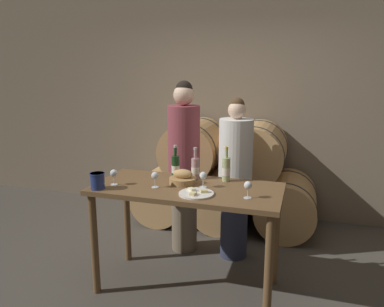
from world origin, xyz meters
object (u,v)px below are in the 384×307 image
wine_bottle_red (176,167)px  wine_glass_far_left (114,174)px  bread_basket (183,178)px  wine_bottle_rose (195,168)px  person_left (184,166)px  wine_glass_center (203,176)px  tasting_table (187,202)px  blue_crock (98,180)px  wine_glass_left (155,176)px  wine_bottle_white (226,169)px  person_right (235,179)px  cheese_plate (196,193)px  wine_glass_right (248,186)px

wine_bottle_red → wine_glass_far_left: wine_bottle_red is taller
bread_basket → wine_bottle_rose: bearing=69.8°
person_left → wine_glass_center: 0.79m
tasting_table → wine_bottle_red: bearing=130.1°
blue_crock → wine_glass_far_left: blue_crock is taller
bread_basket → wine_glass_left: bearing=-136.4°
bread_basket → wine_glass_center: bearing=-15.4°
wine_bottle_rose → blue_crock: 0.84m
wine_bottle_rose → wine_bottle_red: bearing=-168.0°
wine_glass_far_left → wine_bottle_red: bearing=38.0°
wine_bottle_white → blue_crock: (-0.95, -0.52, -0.04)m
person_left → bread_basket: bearing=-72.4°
wine_bottle_white → person_right: bearing=90.3°
wine_bottle_white → wine_glass_left: size_ratio=2.31×
person_right → wine_glass_far_left: person_right is taller
cheese_plate → person_left: bearing=114.2°
wine_bottle_rose → bread_basket: (-0.06, -0.17, -0.05)m
person_left → cheese_plate: bearing=-65.8°
blue_crock → wine_glass_right: blue_crock is taller
wine_bottle_white → wine_bottle_rose: bearing=-177.7°
person_right → wine_bottle_rose: (-0.27, -0.46, 0.21)m
wine_bottle_rose → person_left: bearing=119.4°
wine_glass_right → wine_glass_center: bearing=158.5°
wine_bottle_rose → person_right: bearing=59.3°
wine_bottle_white → cheese_plate: size_ratio=1.11×
wine_bottle_rose → wine_glass_far_left: wine_bottle_rose is taller
bread_basket → cheese_plate: bread_basket is taller
wine_bottle_rose → bread_basket: 0.18m
tasting_table → person_right: (0.27, 0.70, 0.03)m
wine_glass_far_left → wine_glass_left: (0.36, 0.03, 0.00)m
blue_crock → wine_glass_right: size_ratio=1.01×
person_right → blue_crock: 1.36m
wine_bottle_white → wine_glass_left: wine_bottle_white is taller
wine_bottle_rose → wine_glass_left: (-0.24, -0.34, -0.00)m
tasting_table → blue_crock: size_ratio=11.70×
bread_basket → cheese_plate: (0.19, -0.24, -0.04)m
wine_glass_far_left → wine_glass_center: (0.73, 0.15, 0.00)m
tasting_table → person_right: person_right is taller
wine_bottle_red → wine_bottle_rose: wine_bottle_red is taller
bread_basket → wine_glass_far_left: 0.58m
tasting_table → wine_bottle_red: (-0.17, 0.20, 0.24)m
wine_glass_left → blue_crock: bearing=-158.1°
cheese_plate → wine_glass_center: 0.21m
wine_glass_far_left → wine_glass_center: size_ratio=1.00×
blue_crock → wine_glass_center: blue_crock is taller
person_right → wine_glass_right: size_ratio=12.26×
blue_crock → wine_glass_center: bearing=19.9°
wine_glass_right → blue_crock: bearing=-173.4°
person_left → person_right: 0.54m
tasting_table → wine_glass_far_left: bearing=-167.7°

